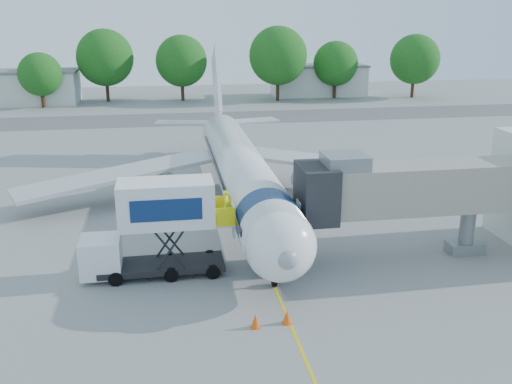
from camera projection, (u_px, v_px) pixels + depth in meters
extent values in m
plane|color=gray|center=(248.00, 225.00, 39.96)|extent=(160.00, 160.00, 0.00)
cube|color=yellow|center=(248.00, 224.00, 39.96)|extent=(0.15, 70.00, 0.01)
cube|color=#59595B|center=(203.00, 118.00, 79.46)|extent=(120.00, 10.00, 0.01)
cylinder|color=white|center=(242.00, 172.00, 41.88)|extent=(3.70, 28.00, 3.70)
sphere|color=white|center=(280.00, 246.00, 28.71)|extent=(3.70, 3.70, 3.70)
sphere|color=gray|center=(287.00, 258.00, 27.25)|extent=(1.10, 1.10, 1.10)
cone|color=white|center=(219.00, 128.00, 57.86)|extent=(3.70, 6.00, 3.70)
cube|color=white|center=(217.00, 85.00, 57.53)|extent=(0.35, 7.26, 8.29)
cube|color=#B2B5B7|center=(344.00, 164.00, 46.77)|extent=(16.17, 9.32, 1.42)
cube|color=#B2B5B7|center=(120.00, 174.00, 43.99)|extent=(16.17, 9.32, 1.42)
cylinder|color=#999BA0|center=(309.00, 185.00, 44.65)|extent=(2.10, 3.60, 2.10)
cylinder|color=#999BA0|center=(167.00, 192.00, 42.95)|extent=(2.10, 3.60, 2.10)
cube|color=black|center=(282.00, 240.00, 28.29)|extent=(2.60, 1.39, 0.81)
cylinder|color=navy|center=(269.00, 225.00, 31.53)|extent=(3.73, 2.00, 3.73)
cylinder|color=silver|center=(274.00, 273.00, 30.80)|extent=(0.16, 0.16, 1.50)
cylinder|color=black|center=(274.00, 281.00, 30.93)|extent=(0.25, 0.64, 0.64)
cylinder|color=black|center=(269.00, 191.00, 45.87)|extent=(0.35, 0.90, 0.90)
cylinder|color=black|center=(204.00, 194.00, 45.07)|extent=(0.35, 0.90, 0.90)
cube|color=gray|center=(417.00, 188.00, 33.44)|extent=(13.60, 2.60, 2.80)
cube|color=black|center=(316.00, 193.00, 32.50)|extent=(2.00, 3.20, 3.20)
cube|color=slate|center=(345.00, 161.00, 32.20)|extent=(2.40, 2.40, 0.80)
cylinder|color=slate|center=(467.00, 230.00, 34.86)|extent=(0.90, 0.90, 3.00)
cube|color=slate|center=(465.00, 247.00, 35.21)|extent=(2.20, 1.20, 0.70)
cylinder|color=black|center=(451.00, 248.00, 35.07)|extent=(0.30, 0.70, 0.70)
cylinder|color=black|center=(478.00, 247.00, 35.35)|extent=(0.30, 0.70, 0.70)
cube|color=black|center=(162.00, 265.00, 32.29)|extent=(7.00, 2.30, 0.35)
cube|color=white|center=(101.00, 256.00, 31.53)|extent=(2.20, 2.20, 2.10)
cube|color=black|center=(100.00, 249.00, 31.40)|extent=(1.90, 2.10, 0.70)
cube|color=white|center=(166.00, 203.00, 31.23)|extent=(5.20, 2.40, 2.50)
cube|color=navy|center=(166.00, 210.00, 30.08)|extent=(3.80, 0.04, 1.20)
cube|color=silver|center=(223.00, 220.00, 32.08)|extent=(1.10, 2.20, 0.10)
cube|color=yellow|center=(225.00, 217.00, 30.92)|extent=(1.10, 0.06, 1.10)
cube|color=yellow|center=(221.00, 205.00, 32.90)|extent=(1.10, 0.06, 1.10)
cylinder|color=black|center=(213.00, 272.00, 31.78)|extent=(0.80, 0.25, 0.80)
cylinder|color=black|center=(210.00, 257.00, 33.75)|extent=(0.80, 0.25, 0.80)
cylinder|color=black|center=(116.00, 279.00, 30.96)|extent=(0.80, 0.25, 0.80)
cylinder|color=black|center=(118.00, 263.00, 32.93)|extent=(0.80, 0.25, 0.80)
imported|color=#CEEC18|center=(227.00, 205.00, 31.84)|extent=(0.60, 0.72, 1.70)
cone|color=#EB4F0C|center=(287.00, 317.00, 27.20)|extent=(0.45, 0.45, 0.72)
cube|color=#EB4F0C|center=(287.00, 323.00, 27.30)|extent=(0.41, 0.41, 0.04)
cone|color=#EB4F0C|center=(255.00, 321.00, 26.84)|extent=(0.45, 0.45, 0.71)
cube|color=#EB4F0C|center=(255.00, 327.00, 26.94)|extent=(0.41, 0.41, 0.04)
cube|color=silver|center=(20.00, 88.00, 91.30)|extent=(18.00, 8.00, 5.00)
cube|color=slate|center=(18.00, 71.00, 90.49)|extent=(18.40, 8.40, 0.30)
cube|color=silver|center=(318.00, 81.00, 100.91)|extent=(16.00, 7.00, 5.00)
cube|color=slate|center=(319.00, 66.00, 100.11)|extent=(16.40, 7.40, 0.30)
cylinder|color=#382314|center=(43.00, 98.00, 88.04)|extent=(0.56, 0.56, 2.96)
sphere|color=#165316|center=(40.00, 74.00, 86.94)|extent=(6.58, 6.58, 6.58)
cylinder|color=#382314|center=(107.00, 89.00, 93.91)|extent=(0.56, 0.56, 4.12)
sphere|color=#165316|center=(105.00, 58.00, 92.38)|extent=(9.17, 9.17, 9.17)
cylinder|color=#382314|center=(183.00, 89.00, 94.78)|extent=(0.56, 0.56, 3.78)
sphere|color=#165316|center=(181.00, 61.00, 93.38)|extent=(8.40, 8.40, 8.40)
cylinder|color=#382314|center=(278.00, 88.00, 94.65)|extent=(0.56, 0.56, 4.27)
sphere|color=#165316|center=(278.00, 56.00, 93.07)|extent=(9.49, 9.49, 9.49)
cylinder|color=#382314|center=(335.00, 88.00, 97.68)|extent=(0.56, 0.56, 3.39)
sphere|color=#165316|center=(336.00, 64.00, 96.42)|extent=(7.52, 7.52, 7.52)
cylinder|color=#382314|center=(413.00, 86.00, 98.30)|extent=(0.56, 0.56, 3.77)
sphere|color=#165316|center=(415.00, 59.00, 96.91)|extent=(8.37, 8.37, 8.37)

